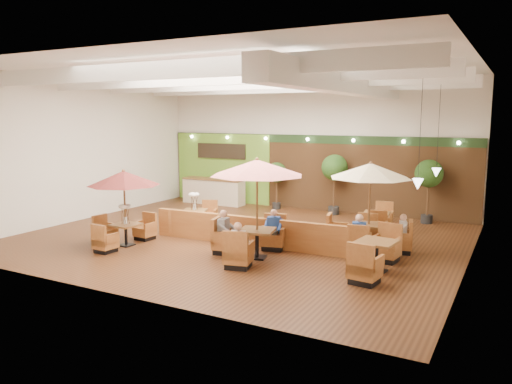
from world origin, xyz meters
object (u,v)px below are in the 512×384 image
Objects in this scene: topiary_1 at (335,170)px; topiary_2 at (429,176)px; table_3 at (195,216)px; diner_0 at (238,240)px; table_1 at (255,187)px; diner_4 at (401,229)px; table_2 at (370,190)px; diner_1 at (273,225)px; diner_2 at (225,228)px; topiary_0 at (277,174)px; service_counter at (214,191)px; booth_divider at (246,231)px; table_5 at (376,224)px; table_0 at (123,191)px; table_4 at (376,257)px; diner_3 at (359,231)px.

topiary_1 is 3.70m from topiary_2.
table_3 reaches higher than diner_0.
diner_4 is at bearing 20.92° from table_1.
table_2 is at bearing -17.48° from table_3.
table_3 is 3.59× the size of diner_4.
table_1 is 3.83× the size of diner_1.
table_2 is 1.06× the size of table_3.
diner_2 is at bearing -122.21° from topiary_2.
table_1 reaches higher than topiary_0.
service_counter is 5.35m from table_3.
booth_divider is 2.73× the size of topiary_2.
table_1 is 1.69m from diner_1.
topiary_0 is (-2.79, 7.18, -0.54)m from table_1.
table_5 is 1.08× the size of topiary_2.
table_4 is (7.66, 1.06, -1.33)m from table_0.
diner_1 is 3.79m from diner_4.
topiary_2 is 8.99m from diner_0.
table_2 is 3.24× the size of diner_2.
service_counter is at bearing -154.08° from diner_2.
table_0 reaches higher than table_5.
diner_2 is (-0.09, -1.11, 0.32)m from booth_divider.
topiary_1 is (-2.75, 4.66, 0.02)m from table_2.
diner_3 reaches higher than booth_divider.
topiary_2 is 3.39× the size of diner_4.
table_4 is (3.41, 0.34, -1.66)m from table_1.
diner_1 is (-2.52, -1.45, -1.08)m from table_2.
diner_0 is 1.11× the size of diner_4.
table_3 is 0.90× the size of table_4.
table_5 is at bearing 86.16° from table_2.
topiary_1 is at bearing 80.79° from booth_divider.
diner_4 is at bearing 25.61° from table_0.
diner_3 is (0.00, -0.98, -1.07)m from table_2.
table_1 is at bearing -116.25° from topiary_2.
booth_divider is at bearing -49.33° from service_counter.
diner_2 is at bearing -171.60° from diner_3.
table_1 is at bearing 12.72° from table_0.
diner_3 reaches higher than diner_4.
table_2 is 0.95× the size of table_4.
diner_1 is (0.08, 1.06, -1.31)m from table_1.
table_2 reaches higher than table_3.
booth_divider is at bearing -72.66° from topiary_0.
table_1 is at bearing 107.08° from diner_4.
diner_3 is (2.75, -5.65, -1.09)m from topiary_1.
diner_0 is at bearing -137.01° from table_2.
topiary_0 reaches higher than diner_0.
table_2 is at bearing -89.47° from table_5.
service_counter is at bearing -178.01° from topiary_1.
topiary_1 reaches higher than diner_0.
topiary_2 is (6.33, -0.00, 0.28)m from topiary_0.
table_3 is 1.04× the size of topiary_1.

